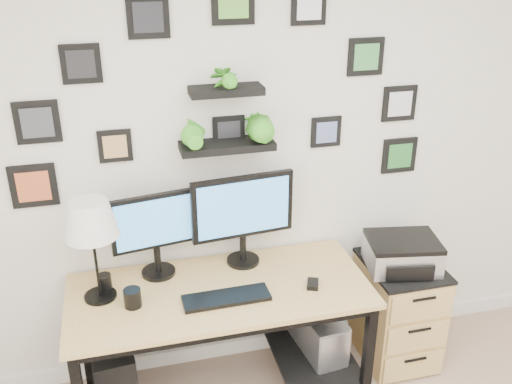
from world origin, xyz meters
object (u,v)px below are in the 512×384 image
object	(u,v)px
mug	(133,298)
printer	(402,253)
table_lamp	(90,221)
file_cabinet	(397,311)
monitor_left	(155,229)
desk	(226,303)
pc_tower_grey	(316,342)
monitor_right	(243,213)
pc_tower_black	(114,374)

from	to	relation	value
mug	printer	size ratio (longest dim) A/B	0.22
table_lamp	file_cabinet	xyz separation A→B (m)	(1.75, 0.02, -0.86)
monitor_left	desk	bearing A→B (deg)	-29.28
pc_tower_grey	printer	distance (m)	0.74
monitor_left	table_lamp	bearing A→B (deg)	-155.29
mug	printer	world-z (taller)	printer
monitor_right	file_cabinet	bearing A→B (deg)	-7.97
pc_tower_black	pc_tower_grey	size ratio (longest dim) A/B	1.01
mug	monitor_left	bearing A→B (deg)	59.87
table_lamp	mug	size ratio (longest dim) A/B	5.60
monitor_right	mug	bearing A→B (deg)	-156.99
printer	pc_tower_grey	bearing A→B (deg)	-178.54
table_lamp	printer	world-z (taller)	table_lamp
monitor_right	table_lamp	xyz separation A→B (m)	(-0.80, -0.15, 0.12)
printer	file_cabinet	bearing A→B (deg)	35.07
desk	mug	distance (m)	0.53
monitor_left	mug	bearing A→B (deg)	-120.13
monitor_right	monitor_left	bearing A→B (deg)	-179.64
monitor_left	printer	xyz separation A→B (m)	(1.41, -0.15, -0.27)
mug	printer	bearing A→B (deg)	4.34
mug	table_lamp	bearing A→B (deg)	142.64
desk	pc_tower_black	world-z (taller)	desk
table_lamp	pc_tower_black	world-z (taller)	table_lamp
desk	monitor_left	distance (m)	0.56
desk	pc_tower_black	xyz separation A→B (m)	(-0.64, 0.03, -0.39)
monitor_right	printer	xyz separation A→B (m)	(0.92, -0.15, -0.31)
pc_tower_grey	monitor_left	bearing A→B (deg)	169.67
desk	mug	world-z (taller)	mug
desk	table_lamp	xyz separation A→B (m)	(-0.65, 0.04, 0.57)
pc_tower_black	file_cabinet	bearing A→B (deg)	-4.60
monitor_right	mug	distance (m)	0.74
printer	desk	bearing A→B (deg)	-177.92
file_cabinet	table_lamp	bearing A→B (deg)	-179.50
mug	pc_tower_grey	bearing A→B (deg)	5.75
pc_tower_black	table_lamp	bearing A→B (deg)	143.08
pc_tower_grey	table_lamp	bearing A→B (deg)	179.19
monitor_right	table_lamp	distance (m)	0.82
pc_tower_black	pc_tower_grey	distance (m)	1.19
table_lamp	pc_tower_black	xyz separation A→B (m)	(0.01, -0.01, -0.95)
desk	monitor_right	distance (m)	0.50
monitor_left	file_cabinet	world-z (taller)	monitor_left
desk	pc_tower_grey	bearing A→B (deg)	2.66
pc_tower_grey	monitor_right	bearing A→B (deg)	157.97
pc_tower_black	file_cabinet	distance (m)	1.74
monitor_right	pc_tower_grey	size ratio (longest dim) A/B	1.21
printer	table_lamp	bearing A→B (deg)	179.86
monitor_right	printer	distance (m)	0.98
desk	monitor_left	bearing A→B (deg)	150.72
table_lamp	printer	bearing A→B (deg)	-0.14
desk	pc_tower_grey	size ratio (longest dim) A/B	3.35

